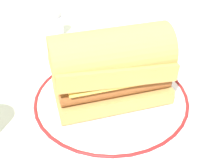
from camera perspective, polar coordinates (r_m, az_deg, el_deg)
The scene contains 4 objects.
ground_plane at distance 0.54m, azimuth 1.22°, elevation -3.37°, with size 1.50×1.50×0.00m, color beige.
plate at distance 0.53m, azimuth -0.00°, elevation -3.25°, with size 0.30×0.30×0.01m.
sausage_sandwich at distance 0.48m, azimuth -0.00°, elevation 3.23°, with size 0.20×0.12×0.13m.
salt_shaker at distance 0.75m, azimuth -10.86°, elevation 11.76°, with size 0.03×0.03×0.07m.
Camera 1 is at (-0.10, -0.40, 0.35)m, focal length 47.00 mm.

